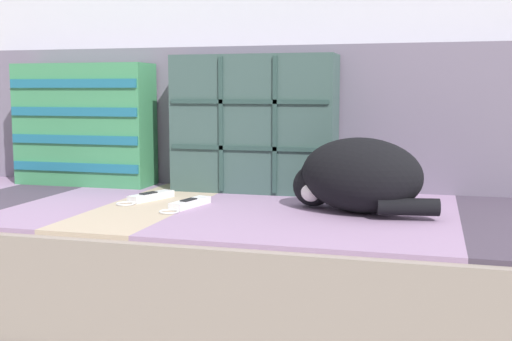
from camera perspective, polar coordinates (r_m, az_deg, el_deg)
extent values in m
cube|color=#3D3838|center=(1.78, -4.98, -13.84)|extent=(1.85, 0.88, 0.20)
cube|color=gray|center=(1.72, -5.06, -7.07)|extent=(1.82, 0.86, 0.24)
cube|color=#423847|center=(1.93, -20.60, -2.17)|extent=(0.22, 0.77, 0.01)
cube|color=gray|center=(1.81, -15.02, -2.54)|extent=(0.22, 0.77, 0.01)
cube|color=tan|center=(1.72, -8.73, -2.93)|extent=(0.22, 0.77, 0.01)
cube|color=gray|center=(1.64, -1.75, -3.31)|extent=(0.22, 0.77, 0.01)
cube|color=gray|center=(1.59, 5.79, -3.68)|extent=(0.22, 0.77, 0.01)
cube|color=gray|center=(1.57, 13.67, -3.99)|extent=(0.22, 0.77, 0.01)
cube|color=#423847|center=(1.58, 21.61, -4.22)|extent=(0.22, 0.77, 0.01)
cube|color=slate|center=(2.02, -1.48, 4.85)|extent=(1.82, 0.14, 0.42)
cube|color=#38514C|center=(1.85, -0.17, 4.17)|extent=(0.47, 0.13, 0.39)
cube|color=#28423D|center=(1.79, -0.75, 1.99)|extent=(0.45, 0.01, 0.01)
cube|color=#28423D|center=(1.81, -3.14, 4.09)|extent=(0.01, 0.01, 0.38)
cube|color=#28423D|center=(1.79, -0.76, 6.14)|extent=(0.45, 0.01, 0.01)
cube|color=#28423D|center=(1.77, 1.68, 4.03)|extent=(0.01, 0.01, 0.38)
cube|color=#3D8956|center=(2.07, -14.98, 3.97)|extent=(0.43, 0.13, 0.37)
cube|color=#1E667F|center=(2.02, -15.83, 0.28)|extent=(0.42, 0.01, 0.03)
cube|color=#1E667F|center=(2.01, -15.91, 2.66)|extent=(0.42, 0.01, 0.03)
cube|color=#1E667F|center=(2.01, -16.00, 5.05)|extent=(0.42, 0.01, 0.03)
cube|color=#1E667F|center=(2.01, -16.08, 7.45)|extent=(0.42, 0.01, 0.03)
ellipsoid|color=black|center=(1.55, 9.30, -0.42)|extent=(0.35, 0.29, 0.18)
sphere|color=black|center=(1.62, 5.13, -1.35)|extent=(0.10, 0.10, 0.10)
sphere|color=white|center=(1.59, 4.94, -1.78)|extent=(0.06, 0.06, 0.06)
ellipsoid|color=white|center=(1.52, 7.52, -1.56)|extent=(0.09, 0.05, 0.08)
cylinder|color=black|center=(1.49, 13.38, -3.16)|extent=(0.14, 0.06, 0.04)
cone|color=black|center=(1.59, 4.64, 0.60)|extent=(0.04, 0.04, 0.04)
cone|color=black|center=(1.63, 5.64, 0.78)|extent=(0.04, 0.04, 0.04)
cube|color=white|center=(1.75, -9.29, -2.29)|extent=(0.08, 0.15, 0.02)
cube|color=black|center=(1.74, -9.55, -1.99)|extent=(0.04, 0.05, 0.00)
cube|color=black|center=(1.80, -7.76, -2.00)|extent=(0.03, 0.02, 0.02)
torus|color=silver|center=(1.68, -11.53, -2.92)|extent=(0.06, 0.06, 0.01)
cube|color=white|center=(1.63, -5.85, -2.91)|extent=(0.07, 0.15, 0.02)
cube|color=black|center=(1.62, -6.06, -2.60)|extent=(0.03, 0.05, 0.00)
cube|color=black|center=(1.69, -4.58, -2.56)|extent=(0.03, 0.01, 0.02)
torus|color=silver|center=(1.56, -7.74, -3.65)|extent=(0.06, 0.06, 0.01)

